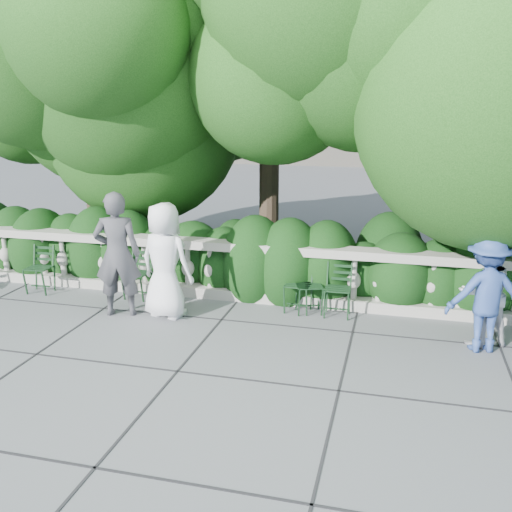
% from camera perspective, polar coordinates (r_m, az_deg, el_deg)
% --- Properties ---
extents(ground, '(90.00, 90.00, 0.00)m').
position_cam_1_polar(ground, '(7.99, -1.80, -8.77)').
color(ground, '#57595F').
rests_on(ground, ground).
extents(balustrade, '(12.00, 0.44, 1.00)m').
position_cam_1_polar(balustrade, '(9.46, 1.20, -1.78)').
color(balustrade, '#9E998E').
rests_on(balustrade, ground).
extents(shrub_hedge, '(15.00, 2.60, 1.70)m').
position_cam_1_polar(shrub_hedge, '(10.72, 2.65, -2.47)').
color(shrub_hedge, black).
rests_on(shrub_hedge, ground).
extents(tree_canopy, '(15.04, 6.52, 6.78)m').
position_cam_1_polar(tree_canopy, '(10.32, 7.11, 19.04)').
color(tree_canopy, '#3F3023').
rests_on(tree_canopy, ground).
extents(chair_a, '(0.46, 0.50, 0.84)m').
position_cam_1_polar(chair_a, '(10.63, -21.09, -3.66)').
color(chair_a, black).
rests_on(chair_a, ground).
extents(chair_b, '(0.48, 0.51, 0.84)m').
position_cam_1_polar(chair_b, '(9.85, -12.10, -4.41)').
color(chair_b, black).
rests_on(chair_b, ground).
extents(chair_c, '(0.45, 0.49, 0.84)m').
position_cam_1_polar(chair_c, '(8.92, 7.98, -6.29)').
color(chair_c, black).
rests_on(chair_c, ground).
extents(chair_d, '(0.57, 0.59, 0.84)m').
position_cam_1_polar(chair_d, '(9.01, 5.42, -5.98)').
color(chair_d, black).
rests_on(chair_d, ground).
extents(chair_e, '(0.47, 0.51, 0.84)m').
position_cam_1_polar(chair_e, '(9.05, 3.96, -5.87)').
color(chair_e, black).
rests_on(chair_e, ground).
extents(person_businessman, '(0.98, 0.75, 1.80)m').
position_cam_1_polar(person_businessman, '(8.80, -9.09, -0.47)').
color(person_businessman, white).
rests_on(person_businessman, ground).
extents(person_woman_grey, '(0.82, 0.65, 1.95)m').
position_cam_1_polar(person_woman_grey, '(9.01, -13.70, 0.16)').
color(person_woman_grey, '#404045').
rests_on(person_woman_grey, ground).
extents(person_casual_man, '(0.89, 0.81, 1.49)m').
position_cam_1_polar(person_casual_man, '(8.31, 21.90, -3.44)').
color(person_casual_man, silver).
rests_on(person_casual_man, ground).
extents(person_older_blue, '(1.16, 0.87, 1.60)m').
position_cam_1_polar(person_older_blue, '(8.11, 21.99, -3.49)').
color(person_older_blue, '#2F4A8F').
rests_on(person_older_blue, ground).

